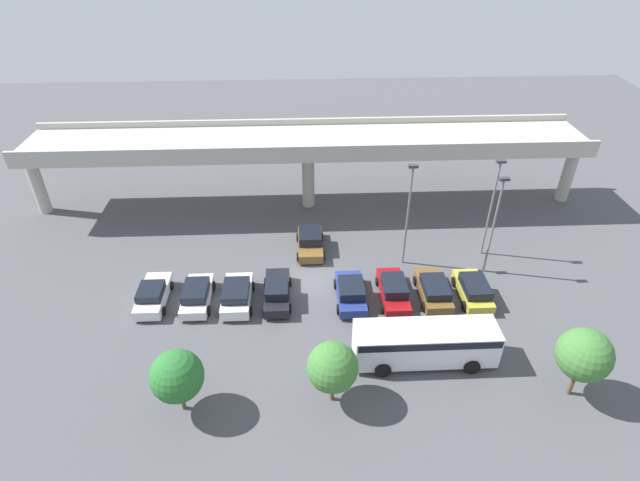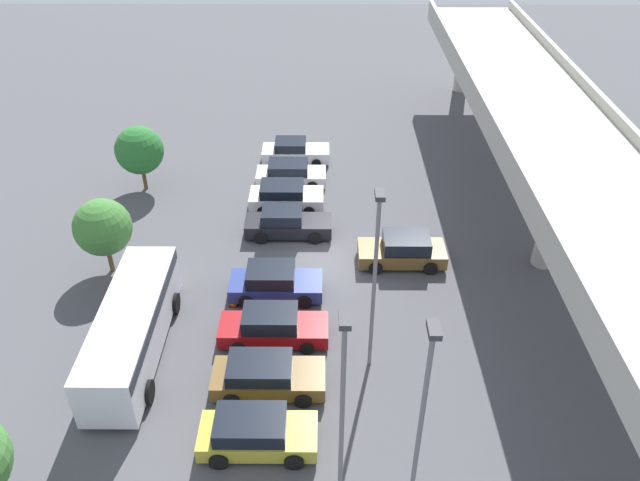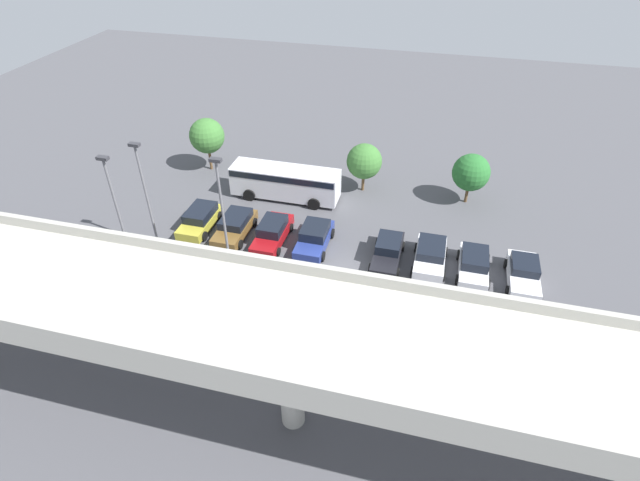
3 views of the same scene
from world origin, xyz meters
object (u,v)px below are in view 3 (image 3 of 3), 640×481
parked_car_5 (314,237)px  lamp_post_by_overpass (223,211)px  parked_car_0 (523,274)px  parked_car_3 (388,252)px  parked_car_4 (330,306)px  lamp_post_near_aisle (117,207)px  tree_front_left (471,173)px  parked_car_6 (272,232)px  parked_car_7 (235,226)px  parked_car_2 (430,256)px  lamp_post_mid_lot (145,190)px  tree_front_right (207,136)px  parked_car_1 (474,264)px  traffic_cone (311,225)px  shuttle_bus (285,181)px  tree_front_centre (364,161)px  parked_car_8 (200,219)px

parked_car_5 → lamp_post_by_overpass: bearing=-46.4°
parked_car_0 → parked_car_3: (8.77, -0.08, 0.03)m
parked_car_4 → lamp_post_near_aisle: size_ratio=0.55×
parked_car_3 → lamp_post_by_overpass: 11.39m
parked_car_5 → tree_front_left: (-10.27, -8.75, 1.91)m
parked_car_6 → tree_front_left: 16.14m
parked_car_0 → parked_car_7: 19.97m
parked_car_0 → parked_car_6: 17.08m
parked_car_4 → lamp_post_by_overpass: size_ratio=0.53×
parked_car_2 → lamp_post_near_aisle: lamp_post_near_aisle is taller
tree_front_left → lamp_post_mid_lot: bearing=29.3°
parked_car_3 → tree_front_right: (17.12, -9.07, 2.45)m
parked_car_0 → parked_car_4: bearing=-61.8°
parked_car_1 → traffic_cone: 11.88m
shuttle_bus → parked_car_4: bearing=118.5°
parked_car_3 → parked_car_5: size_ratio=1.06×
parked_car_4 → tree_front_centre: (0.80, -15.00, 1.88)m
lamp_post_by_overpass → lamp_post_near_aisle: bearing=8.4°
parked_car_3 → tree_front_left: 10.56m
tree_front_centre → parked_car_0: bearing=143.6°
parked_car_2 → shuttle_bus: shuttle_bus is taller
tree_front_left → tree_front_centre: (8.37, 0.24, -0.00)m
parked_car_5 → tree_front_right: 14.95m
parked_car_8 → shuttle_bus: size_ratio=0.50×
tree_front_right → traffic_cone: bearing=148.6°
parked_car_0 → tree_front_left: size_ratio=1.08×
parked_car_2 → parked_car_7: size_ratio=0.94×
lamp_post_near_aisle → lamp_post_mid_lot: lamp_post_near_aisle is taller
parked_car_8 → tree_front_left: 21.02m
lamp_post_near_aisle → traffic_cone: lamp_post_near_aisle is taller
parked_car_7 → parked_car_8: (2.83, -0.17, 0.03)m
parked_car_6 → lamp_post_by_overpass: lamp_post_by_overpass is taller
parked_car_0 → traffic_cone: parked_car_0 is taller
parked_car_0 → lamp_post_near_aisle: 26.00m
shuttle_bus → lamp_post_near_aisle: lamp_post_near_aisle is taller
parked_car_7 → tree_front_right: (5.92, -8.79, 2.47)m
parked_car_4 → parked_car_6: bearing=42.2°
parked_car_6 → lamp_post_near_aisle: lamp_post_near_aisle is taller
parked_car_4 → parked_car_6: size_ratio=0.93×
parked_car_2 → parked_car_6: size_ratio=0.90×
parked_car_4 → shuttle_bus: (6.66, -12.26, 0.78)m
parked_car_2 → lamp_post_near_aisle: size_ratio=0.53×
parked_car_6 → tree_front_centre: size_ratio=1.18×
parked_car_8 → traffic_cone: 8.25m
lamp_post_near_aisle → shuttle_bus: bearing=-123.1°
parked_car_7 → shuttle_bus: 6.23m
parked_car_0 → shuttle_bus: 19.02m
parked_car_3 → shuttle_bus: bearing=-123.6°
parked_car_3 → tree_front_left: tree_front_left is taller
parked_car_1 → parked_car_6: size_ratio=0.90×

